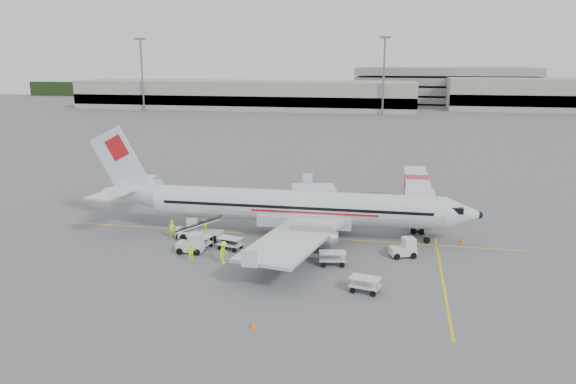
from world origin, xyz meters
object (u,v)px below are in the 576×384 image
tug_fore (403,248)px  tug_aft (187,228)px  tug_mid (190,243)px  aircraft (296,185)px  belt_loader (201,225)px  jet_bridge (416,197)px

tug_fore → tug_aft: 19.94m
tug_mid → tug_aft: size_ratio=1.05×
aircraft → tug_aft: aircraft is taller
belt_loader → tug_aft: (-1.53, 0.46, -0.58)m
tug_mid → tug_fore: bearing=5.8°
jet_bridge → tug_fore: jet_bridge is taller
aircraft → tug_mid: 11.04m
tug_mid → belt_loader: bearing=93.8°
tug_fore → tug_aft: bearing=155.2°
jet_bridge → belt_loader: jet_bridge is taller
tug_fore → belt_loader: bearing=156.2°
belt_loader → tug_mid: 3.70m
aircraft → jet_bridge: 14.48m
belt_loader → tug_aft: size_ratio=2.42×
jet_bridge → tug_mid: size_ratio=7.34×
tug_mid → jet_bridge: bearing=36.2°
jet_bridge → belt_loader: bearing=-150.6°
jet_bridge → tug_fore: 12.81m
belt_loader → tug_fore: 18.39m
tug_mid → aircraft: bearing=36.2°
aircraft → belt_loader: aircraft is taller
jet_bridge → tug_fore: size_ratio=7.78×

